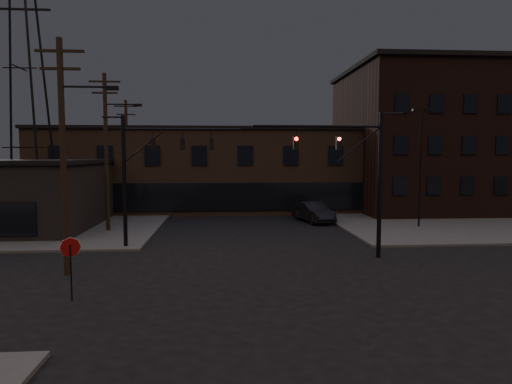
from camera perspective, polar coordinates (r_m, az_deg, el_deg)
ground at (r=20.75m, az=1.82°, el=-11.19°), size 140.00×140.00×0.00m
sidewalk_ne at (r=48.62m, az=25.57°, el=-2.39°), size 30.00×30.00×0.15m
building_row at (r=47.92m, az=-1.69°, el=2.68°), size 40.00×12.00×8.00m
building_right at (r=51.82m, az=23.64°, el=5.76°), size 22.00×16.00×14.00m
traffic_signal_near at (r=25.48m, az=12.85°, el=2.90°), size 7.12×0.24×8.00m
traffic_signal_far at (r=28.23m, az=-13.63°, el=3.21°), size 7.12×0.24×8.00m
stop_sign at (r=19.19m, az=-22.17°, el=-7.17°), size 0.72×0.33×2.48m
utility_pole_near at (r=23.04m, az=-22.83°, el=4.80°), size 3.70×0.28×11.00m
utility_pole_mid at (r=34.86m, az=-18.11°, el=5.19°), size 3.70×0.28×11.50m
utility_pole_far at (r=46.80m, az=-15.84°, el=4.64°), size 2.20×0.28×11.00m
transmission_tower at (r=41.61m, az=-27.43°, el=13.61°), size 7.00×7.00×25.00m
lot_light_a at (r=37.07m, az=19.90°, el=4.15°), size 1.50×0.28×9.14m
lot_light_b at (r=44.21m, az=24.37°, el=4.06°), size 1.50×0.28×9.14m
parked_car_lot_a at (r=43.27m, az=19.24°, el=-1.83°), size 5.11×3.14×1.63m
parked_car_lot_b at (r=48.29m, az=18.61°, el=-1.40°), size 4.50×2.65×1.22m
car_crossing at (r=38.83m, az=7.13°, el=-2.49°), size 3.08×5.45×1.70m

